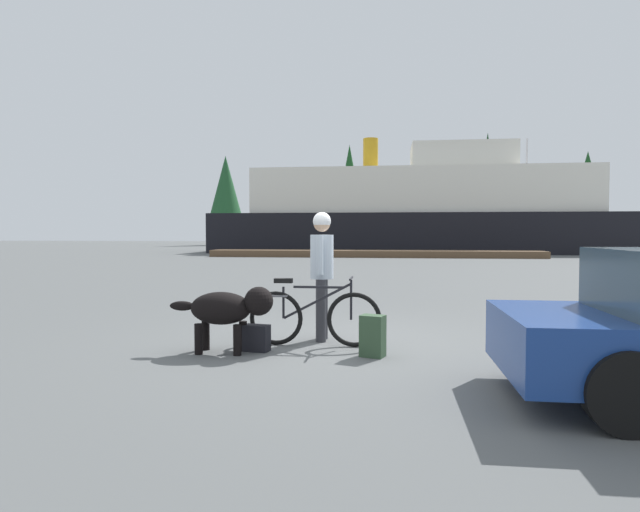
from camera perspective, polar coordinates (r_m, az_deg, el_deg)
ground_plane at (r=7.50m, az=1.66°, el=-9.01°), size 160.00×160.00×0.00m
bicycle at (r=7.22m, az=-0.66°, el=-6.34°), size 1.75×0.44×0.91m
person_cyclist at (r=7.53m, az=0.20°, el=-0.70°), size 0.32×0.53×1.77m
dog at (r=6.89m, az=-9.55°, el=-5.44°), size 1.32×0.48×0.83m
backpack at (r=6.67m, az=5.51°, el=-8.29°), size 0.33×0.28×0.50m
handbag_pannier at (r=7.00m, az=-6.63°, el=-8.49°), size 0.35×0.24×0.33m
dock_pier at (r=33.15m, az=5.64°, el=0.25°), size 19.77×2.38×0.40m
ferry_boat at (r=41.03m, az=10.49°, el=4.47°), size 29.92×7.79×8.43m
sailboat_moored at (r=47.23m, az=20.61°, el=1.14°), size 7.42×2.08×9.00m
pine_tree_far_left at (r=63.69m, az=-9.80°, el=6.83°), size 4.07×4.07×10.19m
pine_tree_center at (r=59.89m, az=3.09°, el=7.88°), size 2.86×2.86×10.95m
pine_tree_far_right at (r=64.95m, az=26.09°, el=6.65°), size 3.72×3.72×10.05m
pine_tree_mid_back at (r=67.08m, az=17.03°, el=8.11°), size 2.92×2.92×13.04m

